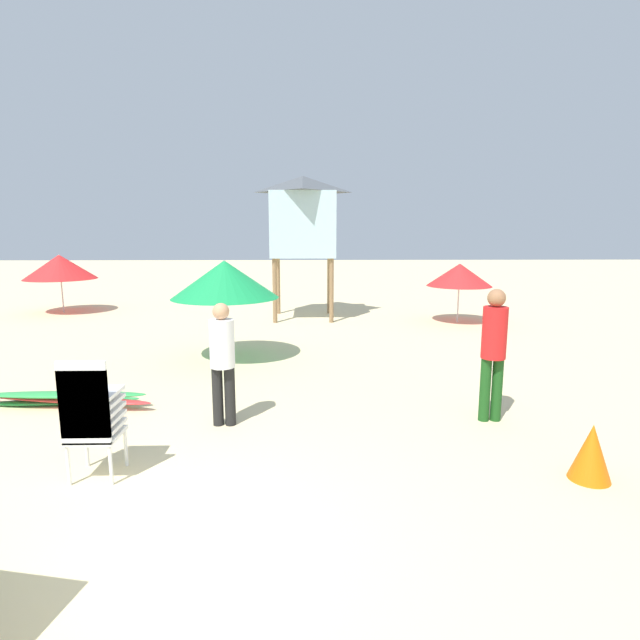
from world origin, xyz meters
TOP-DOWN VIEW (x-y plane):
  - ground at (0.00, 0.00)m, footprint 80.00×80.00m
  - stacked_plastic_chairs at (-0.95, 1.25)m, footprint 0.48×0.48m
  - surfboard_pile at (-2.29, 3.46)m, footprint 2.61×0.71m
  - lifeguard_near_left at (3.68, 2.79)m, footprint 0.32×0.32m
  - lifeguard_near_center at (0.13, 2.71)m, footprint 0.32×0.32m
  - lifeguard_tower at (1.09, 10.94)m, footprint 1.98×1.98m
  - beach_umbrella_left at (-6.44, 12.12)m, footprint 2.15×2.15m
  - beach_umbrella_mid at (5.38, 10.09)m, footprint 1.77×1.77m
  - beach_umbrella_far at (-0.38, 6.17)m, footprint 2.09×2.09m
  - traffic_cone_near at (4.12, 1.14)m, footprint 0.42×0.42m

SIDE VIEW (x-z plane):
  - ground at x=0.00m, z-range 0.00..0.00m
  - surfboard_pile at x=-2.29m, z-range 0.00..0.24m
  - traffic_cone_near at x=4.12m, z-range 0.00..0.59m
  - stacked_plastic_chairs at x=-0.95m, z-range 0.10..1.39m
  - lifeguard_near_center at x=0.13m, z-range 0.12..1.74m
  - lifeguard_near_left at x=3.68m, z-range 0.14..1.92m
  - beach_umbrella_mid at x=5.38m, z-range 0.51..2.14m
  - beach_umbrella_left at x=-6.44m, z-range 0.52..2.31m
  - beach_umbrella_far at x=-0.38m, z-range 0.61..2.57m
  - lifeguard_tower at x=1.09m, z-range 0.90..4.92m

